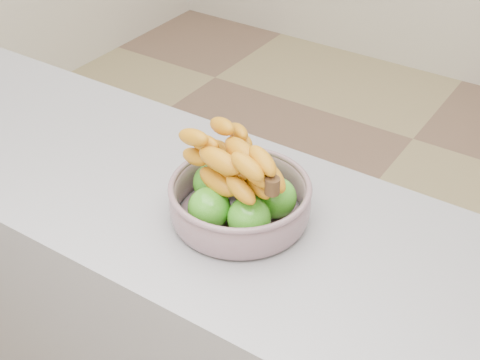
# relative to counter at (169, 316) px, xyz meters

# --- Properties ---
(ground) EXTENTS (4.00, 4.00, 0.00)m
(ground) POSITION_rel_counter_xyz_m (0.00, 0.71, -0.45)
(ground) COLOR #9B8A5F
(ground) RESTS_ON ground
(counter) EXTENTS (2.00, 0.60, 0.90)m
(counter) POSITION_rel_counter_xyz_m (0.00, 0.00, 0.00)
(counter) COLOR gray
(counter) RESTS_ON ground
(fruit_bowl) EXTENTS (0.30, 0.30, 0.20)m
(fruit_bowl) POSITION_rel_counter_xyz_m (0.23, -0.00, 0.51)
(fruit_bowl) COLOR #8E98AA
(fruit_bowl) RESTS_ON counter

